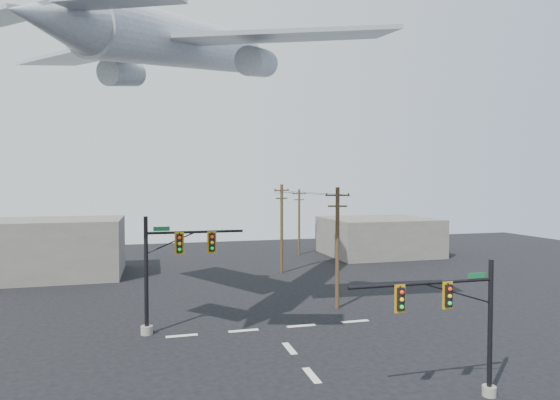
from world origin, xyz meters
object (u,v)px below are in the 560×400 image
object	(u,v)px
utility_pole_b	(282,227)
utility_pole_c	(299,220)
signal_mast_far	(168,271)
signal_mast_near	(461,325)
airliner	(187,45)
utility_pole_a	(337,245)

from	to	relation	value
utility_pole_b	utility_pole_c	world-z (taller)	utility_pole_b
signal_mast_far	utility_pole_c	world-z (taller)	utility_pole_c
utility_pole_b	utility_pole_c	size ratio (longest dim) A/B	1.08
signal_mast_near	signal_mast_far	size ratio (longest dim) A/B	0.96
signal_mast_near	signal_mast_far	xyz separation A→B (m)	(-12.35, 13.17, 0.62)
signal_mast_near	airliner	bearing A→B (deg)	125.59
signal_mast_near	signal_mast_far	world-z (taller)	signal_mast_far
utility_pole_b	signal_mast_far	bearing A→B (deg)	-146.96
signal_mast_near	airliner	size ratio (longest dim) A/B	0.27
signal_mast_far	utility_pole_b	distance (m)	21.86
utility_pole_a	airliner	xyz separation A→B (m)	(-11.39, -0.69, 14.32)
utility_pole_c	signal_mast_far	bearing A→B (deg)	-113.12
utility_pole_b	airliner	bearing A→B (deg)	-146.74
signal_mast_near	utility_pole_c	world-z (taller)	utility_pole_c
airliner	utility_pole_c	bearing A→B (deg)	1.13
utility_pole_a	utility_pole_b	size ratio (longest dim) A/B	0.98
utility_pole_c	utility_pole_b	bearing A→B (deg)	-107.23
airliner	signal_mast_near	bearing A→B (deg)	-112.15
signal_mast_near	airliner	xyz separation A→B (m)	(-10.85, 15.17, 15.82)
utility_pole_b	airliner	xyz separation A→B (m)	(-11.07, -15.86, 14.21)
utility_pole_b	utility_pole_c	xyz separation A→B (m)	(5.76, 12.01, -0.36)
signal_mast_far	utility_pole_a	distance (m)	13.19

